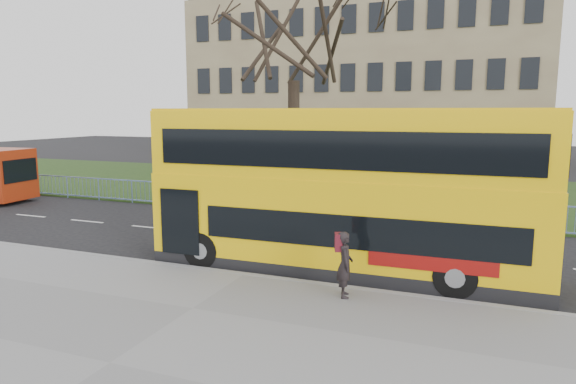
# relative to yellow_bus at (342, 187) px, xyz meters

# --- Properties ---
(ground) EXTENTS (120.00, 120.00, 0.00)m
(ground) POSITION_rel_yellow_bus_xyz_m (-2.20, -0.00, -2.35)
(ground) COLOR black
(ground) RESTS_ON ground
(pavement) EXTENTS (80.00, 10.50, 0.12)m
(pavement) POSITION_rel_yellow_bus_xyz_m (-2.20, -6.75, -2.29)
(pavement) COLOR slate
(pavement) RESTS_ON ground
(kerb) EXTENTS (80.00, 0.20, 0.14)m
(kerb) POSITION_rel_yellow_bus_xyz_m (-2.20, -1.55, -2.28)
(kerb) COLOR gray
(kerb) RESTS_ON ground
(grass_verge) EXTENTS (80.00, 15.40, 0.08)m
(grass_verge) POSITION_rel_yellow_bus_xyz_m (-2.20, 14.30, -2.31)
(grass_verge) COLOR #1B3212
(grass_verge) RESTS_ON ground
(guard_railing) EXTENTS (40.00, 0.12, 1.10)m
(guard_railing) POSITION_rel_yellow_bus_xyz_m (-2.20, 6.60, -1.80)
(guard_railing) COLOR #6D89C3
(guard_railing) RESTS_ON ground
(bare_tree) EXTENTS (9.50, 9.50, 13.58)m
(bare_tree) POSITION_rel_yellow_bus_xyz_m (-5.20, 10.00, 4.52)
(bare_tree) COLOR black
(bare_tree) RESTS_ON grass_verge
(civic_building) EXTENTS (30.00, 15.00, 14.00)m
(civic_building) POSITION_rel_yellow_bus_xyz_m (-7.20, 35.00, 4.65)
(civic_building) COLOR #846F53
(civic_building) RESTS_ON ground
(yellow_bus) EXTENTS (10.48, 2.68, 4.37)m
(yellow_bus) POSITION_rel_yellow_bus_xyz_m (0.00, 0.00, 0.00)
(yellow_bus) COLOR yellow
(yellow_bus) RESTS_ON ground
(pedestrian) EXTENTS (0.53, 0.65, 1.53)m
(pedestrian) POSITION_rel_yellow_bus_xyz_m (0.69, -2.22, -1.46)
(pedestrian) COLOR black
(pedestrian) RESTS_ON pavement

